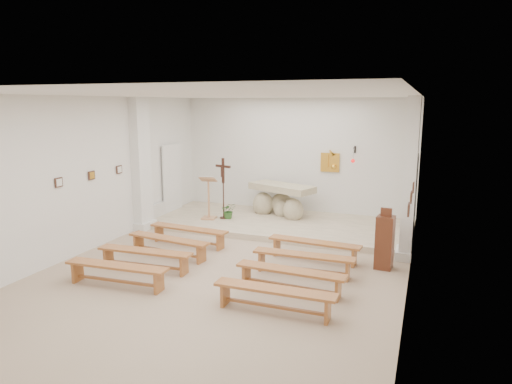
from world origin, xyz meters
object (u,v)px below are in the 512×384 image
at_px(bench_right_second, 303,259).
at_px(crucifix_stand, 223,184).
at_px(donation_pedestal, 385,242).
at_px(bench_right_third, 290,275).
at_px(lectern, 208,197).
at_px(bench_left_third, 145,255).
at_px(bench_right_fourth, 274,294).
at_px(bench_left_front, 189,232).
at_px(bench_right_front, 314,246).
at_px(bench_left_fourth, 117,270).
at_px(altar, 281,202).
at_px(bench_left_second, 169,243).

bearing_deg(bench_right_second, crucifix_stand, 134.63).
bearing_deg(donation_pedestal, bench_right_third, -123.08).
height_order(lectern, donation_pedestal, lectern).
xyz_separation_m(bench_right_second, bench_left_third, (-3.07, -0.90, 0.00)).
bearing_deg(bench_right_fourth, donation_pedestal, 61.60).
bearing_deg(lectern, bench_right_second, -47.92).
xyz_separation_m(lectern, bench_right_fourth, (3.48, -4.61, -0.44)).
xyz_separation_m(bench_left_front, bench_left_third, (-0.00, -1.81, 0.00)).
height_order(bench_right_front, bench_right_third, same).
bearing_deg(bench_left_third, bench_right_second, 13.24).
xyz_separation_m(bench_left_front, bench_left_fourth, (-0.00, -2.71, 0.00)).
relative_size(altar, bench_left_fourth, 1.02).
relative_size(bench_left_third, bench_right_third, 1.00).
xyz_separation_m(altar, bench_left_fourth, (-1.35, -5.74, -0.21)).
distance_m(lectern, bench_left_fourth, 4.65).
distance_m(crucifix_stand, bench_right_fourth, 5.80).
height_order(lectern, bench_right_third, lectern).
bearing_deg(bench_left_second, bench_right_third, -9.19).
bearing_deg(bench_right_fourth, bench_left_second, 149.13).
bearing_deg(bench_left_fourth, bench_left_third, 86.78).
xyz_separation_m(crucifix_stand, donation_pedestal, (4.57, -2.08, -0.57)).
distance_m(lectern, bench_left_second, 2.87).
bearing_deg(bench_right_front, altar, 124.12).
bearing_deg(crucifix_stand, bench_left_third, -72.90).
xyz_separation_m(lectern, crucifix_stand, (0.36, 0.20, 0.37)).
bearing_deg(bench_right_fourth, bench_right_front, 89.65).
height_order(altar, bench_right_third, altar).
bearing_deg(altar, donation_pedestal, -22.48).
height_order(bench_right_front, bench_left_fourth, same).
distance_m(altar, bench_left_second, 4.17).
xyz_separation_m(donation_pedestal, bench_right_third, (-1.46, -1.83, -0.24)).
bearing_deg(bench_right_fourth, bench_left_fourth, 179.65).
bearing_deg(donation_pedestal, bench_left_front, -174.30).
bearing_deg(lectern, bench_left_third, -92.68).
bearing_deg(bench_right_front, bench_left_fourth, -133.97).
distance_m(crucifix_stand, bench_left_second, 3.12).
distance_m(bench_right_front, bench_right_fourth, 2.71).
relative_size(altar, bench_left_second, 1.01).
relative_size(bench_right_second, bench_right_fourth, 1.00).
distance_m(donation_pedestal, bench_right_front, 1.48).
bearing_deg(bench_right_second, bench_left_fourth, -150.88).
bearing_deg(bench_right_second, bench_left_front, 162.19).
distance_m(crucifix_stand, donation_pedestal, 5.06).
xyz_separation_m(altar, crucifix_stand, (-1.40, -0.93, 0.61)).
bearing_deg(donation_pedestal, bench_right_second, -142.14).
distance_m(altar, lectern, 2.10).
bearing_deg(bench_left_third, bench_right_fourth, -19.60).
height_order(donation_pedestal, bench_right_third, donation_pedestal).
xyz_separation_m(bench_left_front, bench_right_front, (3.07, 0.00, 0.00)).
xyz_separation_m(bench_left_third, bench_right_third, (3.07, 0.00, 0.00)).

